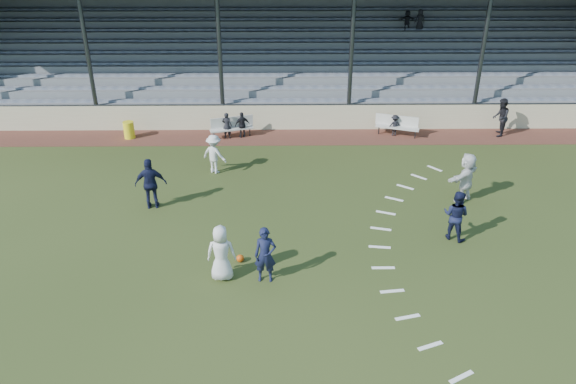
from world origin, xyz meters
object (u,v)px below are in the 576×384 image
object	(u,v)px
football	(240,258)
player_navy_lead	(265,255)
official	(501,117)
bench_right	(397,124)
player_white_lead	(221,253)
bench_left	(232,125)
trash_bin	(129,130)

from	to	relation	value
football	player_navy_lead	bearing A→B (deg)	-49.22
football	official	world-z (taller)	official
bench_right	player_navy_lead	world-z (taller)	player_navy_lead
player_white_lead	official	bearing A→B (deg)	-137.26
bench_left	player_navy_lead	xyz separation A→B (m)	(1.83, -11.11, 0.28)
bench_right	football	size ratio (longest dim) A/B	8.59
trash_bin	player_white_lead	world-z (taller)	player_white_lead
official	bench_right	bearing A→B (deg)	-71.16
official	bench_left	bearing A→B (deg)	-70.10
player_white_lead	official	world-z (taller)	official
bench_left	trash_bin	world-z (taller)	bench_left
bench_right	official	xyz separation A→B (m)	(4.77, -0.08, 0.33)
player_navy_lead	official	world-z (taller)	official
bench_right	official	world-z (taller)	official
player_white_lead	player_navy_lead	bearing A→B (deg)	174.76
trash_bin	official	distance (m)	17.22
bench_left	player_white_lead	size ratio (longest dim) A/B	1.17
bench_right	player_white_lead	xyz separation A→B (m)	(-7.13, -11.09, 0.28)
football	player_navy_lead	xyz separation A→B (m)	(0.81, -0.93, 0.75)
player_white_lead	bench_right	bearing A→B (deg)	-122.78
bench_right	football	world-z (taller)	bench_right
trash_bin	official	bearing A→B (deg)	0.35
bench_right	player_white_lead	world-z (taller)	player_white_lead
bench_right	trash_bin	size ratio (longest dim) A/B	2.57
player_white_lead	trash_bin	bearing A→B (deg)	-64.06
trash_bin	player_white_lead	distance (m)	12.14
player_navy_lead	official	bearing A→B (deg)	46.58
player_navy_lead	trash_bin	bearing A→B (deg)	121.13
trash_bin	official	size ratio (longest dim) A/B	0.44
football	player_white_lead	xyz separation A→B (m)	(-0.46, -0.82, 0.75)
football	player_white_lead	world-z (taller)	player_white_lead
bench_left	player_white_lead	distance (m)	11.01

